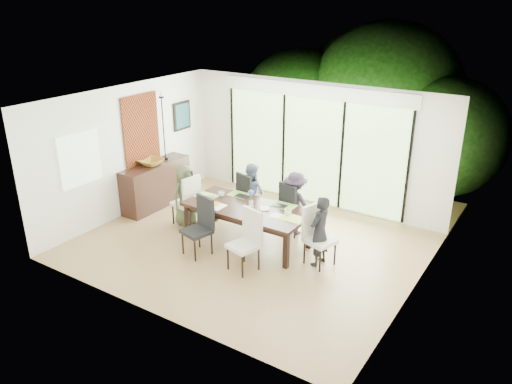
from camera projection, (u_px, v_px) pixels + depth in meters
The scene contains 62 objects.
floor at pixel (249, 246), 9.29m from camera, with size 6.00×5.00×0.01m, color brown.
ceiling at pixel (248, 102), 8.27m from camera, with size 6.00×5.00×0.01m, color white.
wall_back at pixel (313, 144), 10.73m from camera, with size 6.00×0.02×2.70m, color silver.
wall_front at pixel (147, 231), 6.83m from camera, with size 6.00×0.02×2.70m, color beige.
wall_left at pixel (127, 151), 10.30m from camera, with size 0.02×5.00×2.70m, color beige.
wall_right at pixel (420, 217), 7.26m from camera, with size 0.02×5.00×2.70m, color silver.
glass_doors at pixel (312, 151), 10.76m from camera, with size 4.20×0.02×2.30m, color #598C3F.
blinds_header at pixel (314, 91), 10.26m from camera, with size 4.40×0.06×0.28m, color white.
mullion_a at pixel (232, 137), 11.81m from camera, with size 0.05×0.04×2.30m, color black.
mullion_b at pixel (284, 146), 11.10m from camera, with size 0.05×0.04×2.30m, color black.
mullion_c at pixel (342, 157), 10.40m from camera, with size 0.05×0.04×2.30m, color black.
mullion_d at pixel (408, 169), 9.69m from camera, with size 0.05×0.04×2.30m, color black.
side_window at pixel (80, 159), 9.29m from camera, with size 0.02×0.90×1.00m, color #8CAD7F.
deck at pixel (327, 191), 11.95m from camera, with size 6.00×1.80×0.10m, color brown.
rail_top at pixel (343, 159), 12.35m from camera, with size 6.00×0.08×0.06m, color #4F2E22.
foliage_left at pixel (299, 107), 13.70m from camera, with size 3.20×3.20×3.20m, color #14380F.
foliage_mid at pixel (385, 100), 12.92m from camera, with size 4.00×4.00×4.00m, color #14380F.
foliage_right at pixel (446, 137), 11.59m from camera, with size 2.80×2.80×2.80m, color #14380F.
foliage_far at pixel (359, 98), 14.04m from camera, with size 3.60×3.60×3.60m, color #14380F.
table_top at pixel (247, 208), 9.17m from camera, with size 2.33×1.07×0.06m, color black.
table_apron at pixel (247, 212), 9.20m from camera, with size 2.14×0.87×0.10m, color black.
table_leg_fl at pixel (188, 221), 9.52m from camera, with size 0.09×0.09×0.67m, color black.
table_leg_fr at pixel (286, 250), 8.43m from camera, with size 0.09×0.09×0.67m, color black.
table_leg_bl at pixel (215, 206), 10.19m from camera, with size 0.09×0.09×0.67m, color black.
table_leg_br at pixel (310, 231), 9.10m from camera, with size 0.09×0.09×0.67m, color black.
chair_left_end at pixel (185, 199), 9.99m from camera, with size 0.45×0.45×1.07m, color silver, non-canonical shape.
chair_right_end at pixel (320, 236), 8.48m from camera, with size 0.45×0.45×1.07m, color white, non-canonical shape.
chair_far_left at pixel (252, 197), 10.12m from camera, with size 0.45×0.45×1.07m, color black, non-canonical shape.
chair_far_right at pixel (295, 207), 9.62m from camera, with size 0.45×0.45×1.07m, color black, non-canonical shape.
chair_near_left at pixel (196, 227), 8.81m from camera, with size 0.45×0.45×1.07m, color black, non-canonical shape.
chair_near_right at pixel (243, 241), 8.30m from camera, with size 0.45×0.45×1.07m, color silver, non-canonical shape.
person_left_end at pixel (186, 195), 9.94m from camera, with size 0.58×0.37×1.25m, color #424A31.
person_right_end at pixel (320, 231), 8.45m from camera, with size 0.58×0.37×1.25m, color black.
person_far_left at pixel (252, 193), 10.07m from camera, with size 0.58×0.37×1.25m, color slate.
person_far_right at pixel (295, 203), 9.57m from camera, with size 0.58×0.37×1.25m, color #2C2131.
placemat_left at pixel (206, 196), 9.64m from camera, with size 0.43×0.31×0.01m, color #85B741.
placemat_right at pixel (292, 218), 8.68m from camera, with size 0.43×0.31×0.01m, color #A7C446.
placemat_far_l at pixel (240, 195), 9.70m from camera, with size 0.43×0.31×0.01m, color #78AF3E.
placemat_far_r at pixel (284, 206), 9.19m from camera, with size 0.43×0.31×0.01m, color #73AA3D.
placemat_paper at pixel (213, 206), 9.20m from camera, with size 0.43×0.31×0.01m, color white.
tablet_far_l at pixel (242, 196), 9.60m from camera, with size 0.25×0.17×0.01m, color black.
tablet_far_r at pixel (280, 206), 9.18m from camera, with size 0.23×0.17×0.01m, color black.
papers at pixel (279, 216), 8.77m from camera, with size 0.29×0.21×0.00m, color white.
platter_base at pixel (213, 205), 9.20m from camera, with size 0.25×0.25×0.02m, color white.
platter_snacks at pixel (213, 204), 9.19m from camera, with size 0.19×0.19×0.01m, color orange.
vase at pixel (251, 203), 9.15m from camera, with size 0.08×0.08×0.12m, color silver.
hyacinth_stems at pixel (251, 198), 9.11m from camera, with size 0.04×0.04×0.16m, color #337226.
hyacinth_blooms at pixel (251, 193), 9.07m from camera, with size 0.11×0.11×0.11m, color #4E54C4.
laptop at pixel (207, 198), 9.51m from camera, with size 0.32×0.21×0.03m, color silver.
cup_a at pixel (221, 194), 9.61m from camera, with size 0.12×0.12×0.09m, color white.
cup_b at pixel (251, 208), 8.99m from camera, with size 0.10×0.10×0.09m, color white.
cup_c at pixel (288, 212), 8.82m from camera, with size 0.12×0.12×0.09m, color white.
book at pixel (260, 208), 9.07m from camera, with size 0.16×0.22×0.02m, color white.
sideboard at pixel (156, 185), 10.88m from camera, with size 0.49×1.73×0.97m, color black.
bowl at pixel (151, 162), 10.60m from camera, with size 0.51×0.51×0.13m, color brown.
candlestick_base at pixel (166, 158), 10.96m from camera, with size 0.11×0.11×0.04m, color black.
candlestick_shaft at pixel (163, 128), 10.71m from camera, with size 0.03×0.03×1.35m, color black.
candlestick_pan at pixel (161, 97), 10.46m from camera, with size 0.11×0.11×0.03m, color black.
candle at pixel (161, 94), 10.44m from camera, with size 0.04×0.04×0.11m, color silver.
tapestry at pixel (141, 130), 10.46m from camera, with size 0.02×1.00×1.50m, color maroon.
art_frame at pixel (182, 116), 11.45m from camera, with size 0.03×0.55×0.65m, color black.
art_canvas at pixel (183, 116), 11.44m from camera, with size 0.01×0.45×0.55m, color #174049.
Camera 1 is at (4.59, -6.84, 4.40)m, focal length 35.00 mm.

